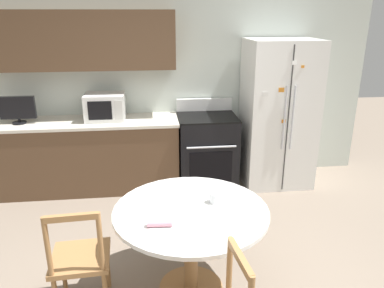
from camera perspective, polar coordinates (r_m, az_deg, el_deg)
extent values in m
cube|color=silver|center=(4.96, -3.14, 9.55)|extent=(5.20, 0.10, 2.60)
cube|color=brown|center=(4.73, -16.75, 14.90)|extent=(2.23, 0.34, 0.68)
cube|color=brown|center=(4.90, -15.43, -1.83)|extent=(2.23, 0.62, 0.86)
cube|color=beige|center=(4.76, -15.91, 3.23)|extent=(2.26, 0.64, 0.03)
cube|color=white|center=(4.90, 12.97, 4.47)|extent=(0.86, 0.70, 1.85)
cube|color=#333333|center=(4.58, 14.40, 3.32)|extent=(0.01, 0.01, 1.78)
cylinder|color=silver|center=(4.54, 13.92, 3.82)|extent=(0.02, 0.02, 0.78)
cylinder|color=silver|center=(4.58, 15.10, 3.83)|extent=(0.02, 0.02, 0.78)
cube|color=orange|center=(4.50, 16.53, 11.23)|extent=(0.04, 0.01, 0.03)
cube|color=orange|center=(4.56, 13.79, 3.40)|extent=(0.05, 0.02, 0.04)
cube|color=white|center=(4.45, 15.33, 11.86)|extent=(0.06, 0.02, 0.05)
cube|color=white|center=(4.40, 11.10, 7.46)|extent=(0.07, 0.01, 0.05)
cube|color=orange|center=(4.45, 13.46, 8.02)|extent=(0.06, 0.02, 0.05)
cube|color=black|center=(4.85, 2.28, -1.08)|extent=(0.73, 0.64, 0.90)
cube|color=black|center=(4.59, 2.89, -3.55)|extent=(0.53, 0.01, 0.40)
cylinder|color=silver|center=(4.47, 3.00, -0.48)|extent=(0.60, 0.02, 0.02)
cube|color=black|center=(4.71, 2.36, 4.16)|extent=(0.73, 0.64, 0.02)
cube|color=white|center=(4.97, 1.85, 6.04)|extent=(0.73, 0.06, 0.16)
cube|color=white|center=(4.72, -13.08, 5.56)|extent=(0.48, 0.37, 0.32)
cube|color=black|center=(4.54, -13.86, 4.96)|extent=(0.28, 0.01, 0.22)
cube|color=silver|center=(4.52, -11.15, 5.09)|extent=(0.10, 0.01, 0.23)
cylinder|color=black|center=(4.90, -24.78, 2.97)|extent=(0.16, 0.16, 0.02)
cylinder|color=black|center=(4.90, -24.83, 3.31)|extent=(0.03, 0.03, 0.04)
cube|color=black|center=(4.86, -25.08, 5.05)|extent=(0.41, 0.05, 0.27)
cylinder|color=white|center=(2.89, -0.17, -10.20)|extent=(1.19, 1.19, 0.03)
cylinder|color=#9E7042|center=(3.08, -0.16, -15.97)|extent=(0.11, 0.11, 0.68)
cylinder|color=#9E7042|center=(3.30, -0.15, -20.98)|extent=(0.52, 0.52, 0.03)
cylinder|color=#9E7042|center=(2.41, 5.71, -18.50)|extent=(0.04, 0.04, 0.45)
cube|color=#9E7042|center=(2.15, 7.39, -16.90)|extent=(0.07, 0.35, 0.04)
cube|color=#9E7042|center=(3.02, -16.60, -16.26)|extent=(0.44, 0.44, 0.04)
cylinder|color=#9E7042|center=(3.31, -19.00, -17.76)|extent=(0.04, 0.04, 0.41)
cylinder|color=#9E7042|center=(3.27, -12.75, -17.63)|extent=(0.04, 0.04, 0.41)
cylinder|color=#9E7042|center=(2.76, -21.16, -14.40)|extent=(0.04, 0.04, 0.45)
cylinder|color=#9E7042|center=(2.71, -13.79, -14.24)|extent=(0.04, 0.04, 0.45)
cube|color=#9E7042|center=(2.62, -17.97, -10.61)|extent=(0.35, 0.06, 0.04)
cylinder|color=silver|center=(2.96, 3.40, -8.19)|extent=(0.08, 0.08, 0.08)
cylinder|color=red|center=(2.97, 3.39, -8.51)|extent=(0.07, 0.07, 0.05)
cylinder|color=pink|center=(2.67, -4.96, -11.92)|extent=(0.18, 0.06, 0.05)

